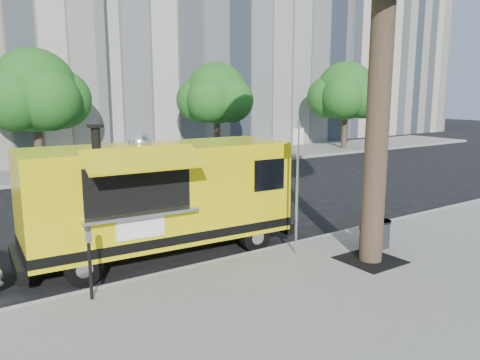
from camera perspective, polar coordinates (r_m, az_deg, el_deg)
The scene contains 15 objects.
ground at distance 11.19m, azimuth -4.62°, elevation -8.92°, with size 120.00×120.00×0.00m, color black.
sidewalk at distance 8.19m, azimuth 9.93°, elevation -16.05°, with size 60.00×6.00×0.15m, color gray.
curb at distance 10.42m, azimuth -2.05°, elevation -9.97°, with size 60.00×0.14×0.16m, color #999993.
far_sidewalk at distance 23.57m, azimuth -21.08°, elevation 0.90°, with size 60.00×5.00×0.15m, color gray.
building_mid at distance 37.04m, azimuth -6.43°, elevation 20.20°, with size 20.00×14.00×20.00m, color #AAA69F.
building_right at distance 48.56m, azimuth 12.87°, elevation 15.30°, with size 16.00×12.00×16.00m, color beige.
tree_well at distance 10.68m, azimuth 15.59°, elevation -9.37°, with size 1.20×1.20×0.02m, color black.
far_tree_b at distance 22.30m, azimuth -23.77°, elevation 9.92°, with size 3.60×3.60×5.50m.
far_tree_c at distance 25.31m, azimuth -2.86°, elevation 10.48°, with size 3.24×3.24×5.21m.
far_tree_d at distance 31.82m, azimuth 12.77°, elevation 10.55°, with size 3.78×3.78×5.64m.
sign_post at distance 10.36m, azimuth 7.00°, elevation 0.03°, with size 0.28×0.06×3.00m.
parking_meter at distance 8.60m, azimuth -17.90°, elevation -8.58°, with size 0.11×0.11×1.33m.
food_truck at distance 10.74m, azimuth -9.83°, elevation -1.90°, with size 6.33×3.04×3.06m.
trash_bin_left at distance 11.23m, azimuth 15.44°, elevation -6.82°, with size 0.46×0.46×0.55m.
trash_bin_right at distance 11.56m, azimuth 16.59°, elevation -6.15°, with size 0.53×0.53×0.64m.
Camera 1 is at (-5.18, -9.20, 3.71)m, focal length 35.00 mm.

